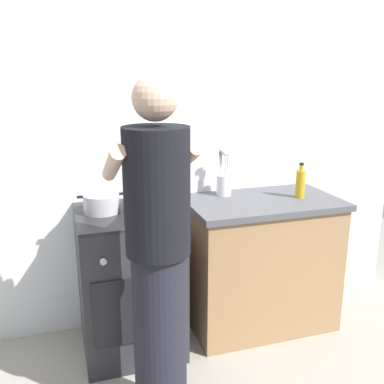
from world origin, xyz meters
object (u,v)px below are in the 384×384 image
object	(u,v)px
pot	(101,203)
oil_bottle	(300,183)
utensil_crock	(224,181)
mixing_bowl	(149,201)
stove_range	(130,281)
person	(158,260)

from	to	relation	value
pot	oil_bottle	world-z (taller)	oil_bottle
oil_bottle	pot	bearing A→B (deg)	176.81
pot	utensil_crock	world-z (taller)	utensil_crock
pot	utensil_crock	distance (m)	0.84
mixing_bowl	utensil_crock	xyz separation A→B (m)	(0.55, 0.18, 0.04)
stove_range	oil_bottle	bearing A→B (deg)	-1.23
pot	stove_range	bearing A→B (deg)	-18.62
mixing_bowl	pot	bearing A→B (deg)	170.96
mixing_bowl	oil_bottle	xyz separation A→B (m)	(1.01, -0.03, 0.04)
oil_bottle	person	size ratio (longest dim) A/B	0.14
pot	oil_bottle	bearing A→B (deg)	-3.19
utensil_crock	oil_bottle	world-z (taller)	utensil_crock
pot	person	world-z (taller)	person
pot	utensil_crock	xyz separation A→B (m)	(0.83, 0.13, 0.04)
stove_range	person	size ratio (longest dim) A/B	0.53
stove_range	mixing_bowl	world-z (taller)	mixing_bowl
oil_bottle	person	xyz separation A→B (m)	(-1.11, -0.61, -0.14)
pot	mixing_bowl	bearing A→B (deg)	-9.04
stove_range	person	distance (m)	0.76
mixing_bowl	person	size ratio (longest dim) A/B	0.18
pot	oil_bottle	distance (m)	1.30
stove_range	person	bearing A→B (deg)	-86.07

